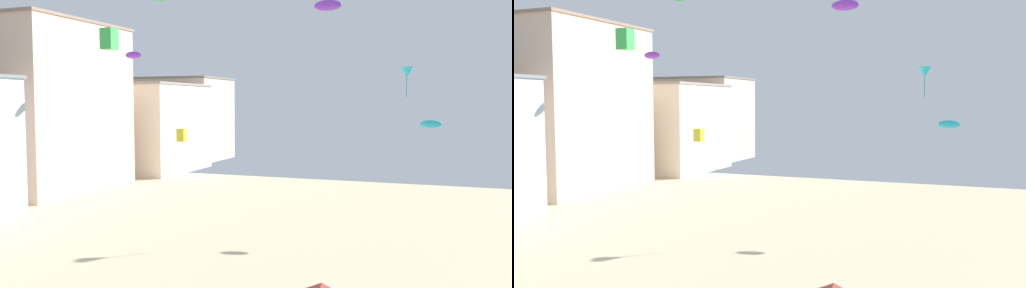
% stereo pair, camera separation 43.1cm
% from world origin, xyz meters
% --- Properties ---
extents(boardwalk_hotel_mid, '(14.12, 17.03, 18.90)m').
position_xyz_m(boardwalk_hotel_mid, '(-29.48, 41.38, 9.46)').
color(boardwalk_hotel_mid, beige).
rests_on(boardwalk_hotel_mid, ground).
extents(boardwalk_hotel_far, '(17.79, 15.64, 12.67)m').
position_xyz_m(boardwalk_hotel_far, '(-29.48, 60.70, 6.34)').
color(boardwalk_hotel_far, silver).
rests_on(boardwalk_hotel_far, ground).
extents(boardwalk_hotel_distant, '(13.52, 12.78, 14.24)m').
position_xyz_m(boardwalk_hotel_distant, '(-29.48, 76.48, 7.13)').
color(boardwalk_hotel_distant, '#C6B29E').
rests_on(boardwalk_hotel_distant, ground).
extents(kite_cyan_parafoil, '(1.62, 0.45, 0.63)m').
position_xyz_m(kite_cyan_parafoil, '(13.27, 35.63, 8.27)').
color(kite_cyan_parafoil, '#2DB7CC').
extents(kite_purple_parafoil, '(1.77, 0.49, 0.69)m').
position_xyz_m(kite_purple_parafoil, '(-13.83, 36.58, 14.42)').
color(kite_purple_parafoil, purple).
extents(kite_cyan_delta, '(1.05, 1.05, 2.38)m').
position_xyz_m(kite_cyan_delta, '(11.29, 36.79, 12.30)').
color(kite_cyan_delta, '#2DB7CC').
extents(kite_yellow_box, '(0.62, 0.62, 0.97)m').
position_xyz_m(kite_yellow_box, '(-4.00, 27.84, 7.50)').
color(kite_yellow_box, yellow).
extents(kite_purple_parafoil_2, '(2.18, 0.61, 0.85)m').
position_xyz_m(kite_purple_parafoil_2, '(5.47, 34.17, 17.45)').
color(kite_purple_parafoil_2, purple).
extents(kite_green_box, '(0.78, 0.78, 1.22)m').
position_xyz_m(kite_green_box, '(-3.97, 19.08, 13.60)').
color(kite_green_box, green).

